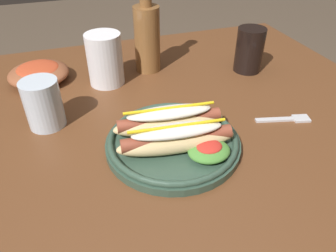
{
  "coord_description": "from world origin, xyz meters",
  "views": [
    {
      "loc": [
        -0.18,
        -0.56,
        1.15
      ],
      "look_at": [
        -0.02,
        -0.07,
        0.77
      ],
      "focal_mm": 34.67,
      "sensor_mm": 36.0,
      "label": 1
    }
  ],
  "objects": [
    {
      "name": "fork",
      "position": [
        0.25,
        -0.09,
        0.74
      ],
      "size": [
        0.12,
        0.05,
        0.0
      ],
      "rotation": [
        0.0,
        0.0,
        -0.25
      ],
      "color": "silver",
      "rests_on": "dining_table"
    },
    {
      "name": "soda_cup",
      "position": [
        0.29,
        0.15,
        0.8
      ],
      "size": [
        0.08,
        0.08,
        0.12
      ],
      "primitive_type": "cylinder",
      "color": "black",
      "rests_on": "dining_table"
    },
    {
      "name": "water_cup",
      "position": [
        -0.25,
        0.06,
        0.79
      ],
      "size": [
        0.08,
        0.08,
        0.1
      ],
      "primitive_type": "cylinder",
      "color": "silver",
      "rests_on": "dining_table"
    },
    {
      "name": "dining_table",
      "position": [
        0.0,
        0.0,
        0.64
      ],
      "size": [
        1.12,
        0.97,
        0.74
      ],
      "color": "brown",
      "rests_on": "ground_plane"
    },
    {
      "name": "hot_dog_plate",
      "position": [
        -0.01,
        -0.1,
        0.77
      ],
      "size": [
        0.26,
        0.26,
        0.08
      ],
      "color": "#334C3D",
      "rests_on": "dining_table"
    },
    {
      "name": "side_bowl",
      "position": [
        -0.26,
        0.27,
        0.76
      ],
      "size": [
        0.15,
        0.15,
        0.05
      ],
      "color": "brown",
      "rests_on": "dining_table"
    },
    {
      "name": "glass_bottle",
      "position": [
        0.03,
        0.25,
        0.84
      ],
      "size": [
        0.07,
        0.07,
        0.26
      ],
      "color": "brown",
      "rests_on": "dining_table"
    },
    {
      "name": "extra_cup",
      "position": [
        -0.09,
        0.21,
        0.81
      ],
      "size": [
        0.09,
        0.09,
        0.13
      ],
      "primitive_type": "cylinder",
      "color": "white",
      "rests_on": "dining_table"
    }
  ]
}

